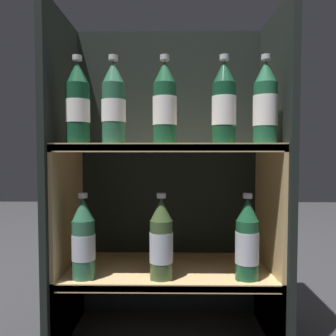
{
  "coord_description": "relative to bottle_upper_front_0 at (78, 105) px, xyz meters",
  "views": [
    {
      "loc": [
        0.01,
        -0.88,
        0.59
      ],
      "look_at": [
        0.0,
        0.11,
        0.54
      ],
      "focal_mm": 35.0,
      "sensor_mm": 36.0,
      "label": 1
    }
  ],
  "objects": [
    {
      "name": "bottle_upper_front_2",
      "position": [
        0.25,
        -0.0,
        -0.0
      ],
      "size": [
        0.07,
        0.07,
        0.25
      ],
      "color": "#194C2D",
      "rests_on": "shelf_upper"
    },
    {
      "name": "bottle_upper_front_1",
      "position": [
        0.1,
        0.0,
        0.0
      ],
      "size": [
        0.07,
        0.07,
        0.25
      ],
      "color": "#285B42",
      "rests_on": "shelf_upper"
    },
    {
      "name": "bottle_lower_front_2",
      "position": [
        0.48,
        0.0,
        -0.39
      ],
      "size": [
        0.07,
        0.07,
        0.25
      ],
      "color": "#194C2D",
      "rests_on": "shelf_lower"
    },
    {
      "name": "fridge_back_wall",
      "position": [
        0.25,
        0.26,
        -0.21
      ],
      "size": [
        0.69,
        0.02,
        1.02
      ],
      "primitive_type": "cube",
      "color": "black",
      "rests_on": "ground_plane"
    },
    {
      "name": "bottle_lower_front_1",
      "position": [
        0.24,
        -0.0,
        -0.39
      ],
      "size": [
        0.07,
        0.07,
        0.25
      ],
      "color": "#384C28",
      "rests_on": "shelf_lower"
    },
    {
      "name": "fridge_side_left",
      "position": [
        -0.08,
        0.1,
        -0.21
      ],
      "size": [
        0.02,
        0.34,
        1.02
      ],
      "primitive_type": "cube",
      "color": "black",
      "rests_on": "ground_plane"
    },
    {
      "name": "shelf_lower",
      "position": [
        0.25,
        0.09,
        -0.54
      ],
      "size": [
        0.65,
        0.3,
        0.23
      ],
      "color": "tan",
      "rests_on": "ground_plane"
    },
    {
      "name": "shelf_upper",
      "position": [
        0.25,
        0.1,
        -0.28
      ],
      "size": [
        0.65,
        0.3,
        0.62
      ],
      "color": "tan",
      "rests_on": "ground_plane"
    },
    {
      "name": "bottle_upper_front_3",
      "position": [
        0.41,
        -0.0,
        -0.0
      ],
      "size": [
        0.07,
        0.07,
        0.25
      ],
      "color": "#144228",
      "rests_on": "shelf_upper"
    },
    {
      "name": "bottle_lower_front_0",
      "position": [
        0.01,
        -0.0,
        -0.39
      ],
      "size": [
        0.07,
        0.07,
        0.25
      ],
      "color": "#285B42",
      "rests_on": "shelf_lower"
    },
    {
      "name": "fridge_side_right",
      "position": [
        0.59,
        0.1,
        -0.21
      ],
      "size": [
        0.02,
        0.34,
        1.02
      ],
      "primitive_type": "cube",
      "color": "black",
      "rests_on": "ground_plane"
    },
    {
      "name": "bottle_upper_front_4",
      "position": [
        0.53,
        0.0,
        -0.0
      ],
      "size": [
        0.07,
        0.07,
        0.25
      ],
      "color": "#1E5638",
      "rests_on": "shelf_upper"
    },
    {
      "name": "bottle_upper_front_0",
      "position": [
        0.0,
        0.0,
        0.0
      ],
      "size": [
        0.07,
        0.07,
        0.25
      ],
      "color": "#144228",
      "rests_on": "shelf_upper"
    }
  ]
}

